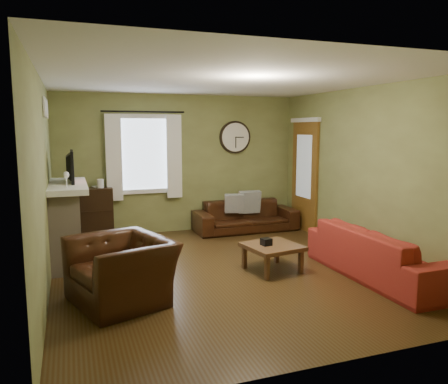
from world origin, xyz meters
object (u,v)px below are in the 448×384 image
object	(u,v)px
bookshelf	(90,214)
armchair	(121,270)
coffee_table	(272,258)
sofa_brown	(245,216)
sofa_red	(381,253)

from	to	relation	value
bookshelf	armchair	world-z (taller)	bookshelf
armchair	coffee_table	bearing A→B (deg)	82.14
sofa_brown	armchair	bearing A→B (deg)	-133.72
armchair	bookshelf	bearing A→B (deg)	164.73
coffee_table	sofa_red	bearing A→B (deg)	-29.77
armchair	sofa_brown	bearing A→B (deg)	117.29
sofa_red	bookshelf	bearing A→B (deg)	46.67
sofa_brown	coffee_table	xyz separation A→B (m)	(-0.57, -2.38, -0.10)
bookshelf	sofa_red	world-z (taller)	bookshelf
sofa_brown	sofa_red	world-z (taller)	sofa_red
bookshelf	armchair	xyz separation A→B (m)	(0.20, -3.04, -0.10)
bookshelf	sofa_brown	world-z (taller)	bookshelf
coffee_table	sofa_brown	bearing A→B (deg)	76.44
sofa_red	coffee_table	xyz separation A→B (m)	(-1.24, 0.71, -0.14)
sofa_red	armchair	distance (m)	3.35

